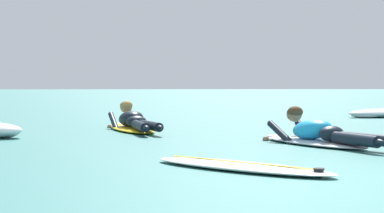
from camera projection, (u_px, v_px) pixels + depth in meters
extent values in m
plane|color=#387A75|center=(297.00, 120.00, 15.59)|extent=(120.00, 120.00, 0.00)
ellipsoid|color=silver|center=(314.00, 142.00, 9.51)|extent=(1.35, 2.09, 0.07)
ellipsoid|color=silver|center=(274.00, 136.00, 10.37)|extent=(0.27, 0.27, 0.06)
ellipsoid|color=#1E9EDB|center=(312.00, 129.00, 9.55)|extent=(0.65, 0.81, 0.35)
ellipsoid|color=black|center=(331.00, 134.00, 9.18)|extent=(0.42, 0.39, 0.20)
cylinder|color=black|center=(356.00, 139.00, 8.64)|extent=(0.43, 0.83, 0.14)
ellipsoid|color=black|center=(378.00, 142.00, 8.26)|extent=(0.18, 0.24, 0.08)
cylinder|color=black|center=(366.00, 139.00, 8.71)|extent=(0.51, 0.80, 0.14)
cylinder|color=black|center=(281.00, 134.00, 9.80)|extent=(0.33, 0.59, 0.35)
sphere|color=#8C6647|center=(266.00, 139.00, 10.15)|extent=(0.09, 0.09, 0.09)
cylinder|color=black|center=(309.00, 133.00, 9.98)|extent=(0.33, 0.59, 0.35)
sphere|color=#8C6647|center=(294.00, 139.00, 10.31)|extent=(0.09, 0.09, 0.09)
sphere|color=#8C6647|center=(294.00, 114.00, 9.91)|extent=(0.21, 0.21, 0.21)
ellipsoid|color=#47331E|center=(295.00, 112.00, 9.89)|extent=(0.28, 0.27, 0.16)
ellipsoid|color=yellow|center=(132.00, 129.00, 12.23)|extent=(1.11, 2.30, 0.07)
ellipsoid|color=yellow|center=(119.00, 124.00, 13.24)|extent=(0.25, 0.25, 0.06)
ellipsoid|color=black|center=(131.00, 119.00, 12.27)|extent=(0.56, 0.78, 0.35)
ellipsoid|color=black|center=(136.00, 122.00, 11.88)|extent=(0.40, 0.36, 0.20)
cylinder|color=black|center=(140.00, 126.00, 11.28)|extent=(0.32, 0.93, 0.14)
ellipsoid|color=black|center=(145.00, 128.00, 10.83)|extent=(0.15, 0.24, 0.08)
cylinder|color=black|center=(150.00, 126.00, 11.32)|extent=(0.42, 0.92, 0.14)
ellipsoid|color=black|center=(159.00, 127.00, 10.89)|extent=(0.15, 0.24, 0.08)
cylinder|color=black|center=(114.00, 122.00, 12.58)|extent=(0.24, 0.61, 0.35)
sphere|color=tan|center=(110.00, 127.00, 12.96)|extent=(0.09, 0.09, 0.09)
cylinder|color=black|center=(139.00, 122.00, 12.69)|extent=(0.24, 0.61, 0.35)
sphere|color=tan|center=(134.00, 127.00, 13.05)|extent=(0.09, 0.09, 0.09)
sphere|color=tan|center=(126.00, 107.00, 12.66)|extent=(0.21, 0.21, 0.21)
ellipsoid|color=#AD894C|center=(126.00, 105.00, 12.64)|extent=(0.26, 0.25, 0.16)
ellipsoid|color=white|center=(240.00, 166.00, 6.84)|extent=(1.85, 1.85, 0.07)
cube|color=yellow|center=(240.00, 162.00, 6.84)|extent=(1.27, 1.27, 0.01)
cone|color=black|center=(319.00, 177.00, 6.26)|extent=(0.14, 0.14, 0.16)
ellipsoid|color=white|center=(3.00, 132.00, 10.69)|extent=(0.56, 0.44, 0.17)
ellipsoid|color=white|center=(366.00, 115.00, 16.51)|extent=(0.72, 0.49, 0.11)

